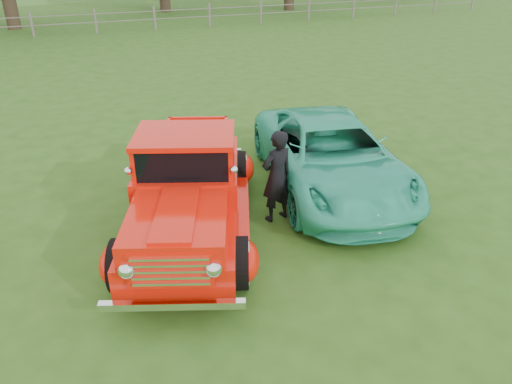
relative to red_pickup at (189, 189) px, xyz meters
name	(u,v)px	position (x,y,z in m)	size (l,w,h in m)	color
ground	(236,280)	(0.26, -1.58, -0.80)	(140.00, 140.00, 0.00)	#284B14
distant_hills	(37,23)	(-3.83, 57.89, -5.34)	(116.00, 60.00, 18.00)	#3C6926
fence_line	(95,21)	(0.26, 20.42, -0.19)	(48.00, 0.12, 1.20)	#675F57
red_pickup	(189,189)	(0.00, 0.00, 0.00)	(3.36, 5.28, 1.78)	black
teal_sedan	(331,156)	(2.96, 0.61, -0.12)	(2.25, 4.89, 1.36)	#2DB78D
man	(277,176)	(1.50, -0.14, 0.03)	(0.60, 0.39, 1.64)	black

